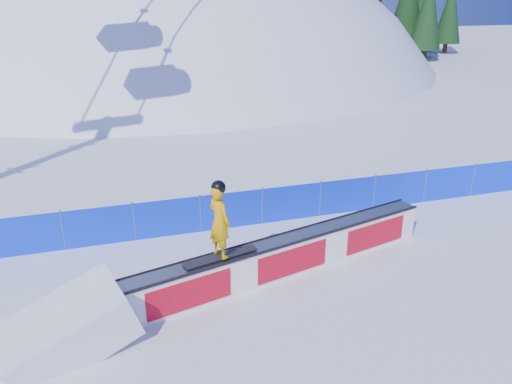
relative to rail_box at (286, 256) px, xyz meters
name	(u,v)px	position (x,y,z in m)	size (l,w,h in m)	color
ground	(355,294)	(1.32, -1.40, -0.53)	(160.00, 160.00, 0.00)	white
snow_hill	(170,227)	(1.32, 40.60, -18.53)	(64.00, 64.00, 64.00)	white
safety_fence	(292,203)	(1.32, 3.10, 0.08)	(22.05, 0.05, 1.30)	#0930ED
rail_box	(286,256)	(0.00, 0.00, 0.00)	(8.79, 2.80, 1.07)	white
snow_ramp	(70,345)	(-5.40, -1.37, -0.53)	(2.61, 1.74, 0.98)	white
snowboarder	(219,221)	(-1.88, -0.48, 1.51)	(1.90, 0.79, 1.96)	black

